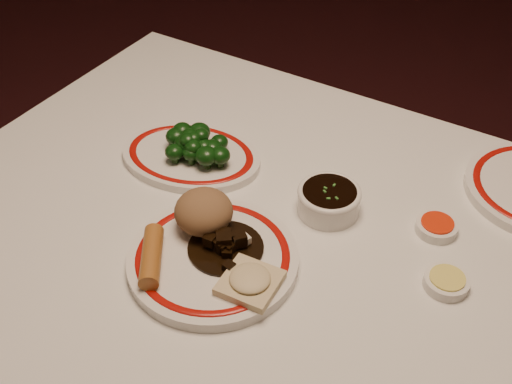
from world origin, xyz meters
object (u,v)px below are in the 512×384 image
at_px(stirfry_heap, 225,243).
at_px(broccoli_pile, 194,143).
at_px(dining_table, 280,289).
at_px(spring_roll, 151,256).
at_px(soy_bowl, 329,201).
at_px(broccoli_plate, 191,156).
at_px(rice_mound, 204,212).
at_px(fried_wonton, 250,281).
at_px(main_plate, 213,259).

bearing_deg(stirfry_heap, broccoli_pile, 136.06).
xyz_separation_m(dining_table, spring_roll, (-0.14, -0.14, 0.12)).
relative_size(dining_table, spring_roll, 11.43).
bearing_deg(soy_bowl, dining_table, -100.76).
bearing_deg(dining_table, spring_roll, -134.88).
relative_size(dining_table, broccoli_plate, 4.29).
distance_m(rice_mound, broccoli_pile, 0.19).
bearing_deg(dining_table, broccoli_pile, 155.47).
bearing_deg(fried_wonton, broccoli_plate, 140.54).
xyz_separation_m(dining_table, broccoli_pile, (-0.23, 0.11, 0.13)).
bearing_deg(spring_roll, fried_wonton, -19.26).
xyz_separation_m(main_plate, spring_roll, (-0.06, -0.06, 0.02)).
xyz_separation_m(spring_roll, fried_wonton, (0.14, 0.04, -0.00)).
distance_m(stirfry_heap, soy_bowl, 0.19).
bearing_deg(spring_roll, broccoli_plate, 80.06).
relative_size(dining_table, soy_bowl, 12.19).
height_order(dining_table, rice_mound, rice_mound).
relative_size(dining_table, fried_wonton, 14.75).
relative_size(broccoli_plate, broccoli_pile, 2.17).
bearing_deg(stirfry_heap, fried_wonton, -31.12).
bearing_deg(stirfry_heap, dining_table, 43.11).
bearing_deg(broccoli_plate, main_plate, -46.93).
height_order(broccoli_pile, soy_bowl, broccoli_pile).
height_order(broccoli_plate, broccoli_pile, broccoli_pile).
bearing_deg(main_plate, fried_wonton, -15.07).
distance_m(fried_wonton, broccoli_plate, 0.32).
xyz_separation_m(main_plate, fried_wonton, (0.08, -0.02, 0.02)).
relative_size(rice_mound, soy_bowl, 0.89).
relative_size(broccoli_plate, soy_bowl, 2.84).
bearing_deg(soy_bowl, fried_wonton, -94.18).
bearing_deg(stirfry_heap, rice_mound, 156.93).
relative_size(rice_mound, broccoli_pile, 0.68).
bearing_deg(dining_table, fried_wonton, -86.66).
bearing_deg(broccoli_plate, dining_table, -23.36).
bearing_deg(dining_table, rice_mound, -162.39).
relative_size(stirfry_heap, broccoli_pile, 0.86).
height_order(dining_table, broccoli_plate, broccoli_plate).
height_order(dining_table, stirfry_heap, stirfry_heap).
xyz_separation_m(dining_table, stirfry_heap, (-0.06, -0.06, 0.12)).
bearing_deg(stirfry_heap, spring_roll, -133.27).
bearing_deg(broccoli_pile, rice_mound, -50.13).
height_order(main_plate, rice_mound, rice_mound).
distance_m(spring_roll, stirfry_heap, 0.11).
bearing_deg(dining_table, soy_bowl, 79.24).
bearing_deg(fried_wonton, main_plate, 164.93).
height_order(spring_roll, fried_wonton, spring_roll).
distance_m(broccoli_plate, broccoli_pile, 0.03).
bearing_deg(broccoli_pile, stirfry_heap, -43.94).
relative_size(main_plate, stirfry_heap, 2.81).
height_order(rice_mound, broccoli_pile, rice_mound).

